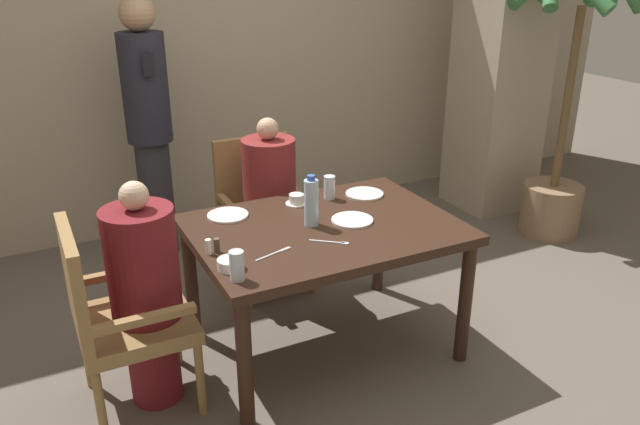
# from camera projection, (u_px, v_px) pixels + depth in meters

# --- Properties ---
(ground_plane) EXTENTS (16.00, 16.00, 0.00)m
(ground_plane) POSITION_uv_depth(u_px,v_px,m) (324.00, 346.00, 3.42)
(ground_plane) COLOR #60564C
(wall_back) EXTENTS (8.00, 0.06, 2.80)m
(wall_back) POSITION_uv_depth(u_px,v_px,m) (199.00, 41.00, 4.55)
(wall_back) COLOR tan
(wall_back) RESTS_ON ground_plane
(pillar_stone) EXTENTS (0.58, 0.58, 2.70)m
(pillar_stone) POSITION_uv_depth(u_px,v_px,m) (503.00, 42.00, 4.87)
(pillar_stone) COLOR tan
(pillar_stone) RESTS_ON ground_plane
(dining_table) EXTENTS (1.32, 0.96, 0.73)m
(dining_table) POSITION_uv_depth(u_px,v_px,m) (324.00, 241.00, 3.17)
(dining_table) COLOR #331E14
(dining_table) RESTS_ON ground_plane
(chair_left_side) EXTENTS (0.51, 0.50, 0.93)m
(chair_left_side) POSITION_uv_depth(u_px,v_px,m) (115.00, 312.00, 2.79)
(chair_left_side) COLOR olive
(chair_left_side) RESTS_ON ground_plane
(diner_in_left_chair) EXTENTS (0.32, 0.32, 1.11)m
(diner_in_left_chair) POSITION_uv_depth(u_px,v_px,m) (146.00, 293.00, 2.83)
(diner_in_left_chair) COLOR maroon
(diner_in_left_chair) RESTS_ON ground_plane
(chair_far_side) EXTENTS (0.50, 0.51, 0.93)m
(chair_far_side) POSITION_uv_depth(u_px,v_px,m) (262.00, 207.00, 3.94)
(chair_far_side) COLOR olive
(chair_far_side) RESTS_ON ground_plane
(diner_in_far_chair) EXTENTS (0.32, 0.32, 1.12)m
(diner_in_far_chair) POSITION_uv_depth(u_px,v_px,m) (270.00, 205.00, 3.80)
(diner_in_far_chair) COLOR maroon
(diner_in_far_chair) RESTS_ON ground_plane
(standing_host) EXTENTS (0.30, 0.34, 1.77)m
(standing_host) POSITION_uv_depth(u_px,v_px,m) (149.00, 123.00, 4.14)
(standing_host) COLOR #2D2D33
(standing_host) RESTS_ON ground_plane
(potted_palm) EXTENTS (0.78, 0.82, 2.32)m
(potted_palm) POSITION_uv_depth(u_px,v_px,m) (564.00, 116.00, 4.47)
(potted_palm) COLOR #896B4C
(potted_palm) RESTS_ON ground_plane
(plate_main_left) EXTENTS (0.21, 0.21, 0.01)m
(plate_main_left) POSITION_uv_depth(u_px,v_px,m) (352.00, 220.00, 3.18)
(plate_main_left) COLOR white
(plate_main_left) RESTS_ON dining_table
(plate_main_right) EXTENTS (0.21, 0.21, 0.01)m
(plate_main_right) POSITION_uv_depth(u_px,v_px,m) (228.00, 215.00, 3.24)
(plate_main_right) COLOR white
(plate_main_right) RESTS_ON dining_table
(plate_dessert_center) EXTENTS (0.21, 0.21, 0.01)m
(plate_dessert_center) POSITION_uv_depth(u_px,v_px,m) (364.00, 194.00, 3.53)
(plate_dessert_center) COLOR white
(plate_dessert_center) RESTS_ON dining_table
(teacup_with_saucer) EXTENTS (0.12, 0.12, 0.06)m
(teacup_with_saucer) POSITION_uv_depth(u_px,v_px,m) (296.00, 200.00, 3.39)
(teacup_with_saucer) COLOR white
(teacup_with_saucer) RESTS_ON dining_table
(bowl_small) EXTENTS (0.11, 0.11, 0.05)m
(bowl_small) POSITION_uv_depth(u_px,v_px,m) (230.00, 264.00, 2.70)
(bowl_small) COLOR white
(bowl_small) RESTS_ON dining_table
(water_bottle) EXTENTS (0.07, 0.07, 0.26)m
(water_bottle) POSITION_uv_depth(u_px,v_px,m) (311.00, 202.00, 3.10)
(water_bottle) COLOR silver
(water_bottle) RESTS_ON dining_table
(glass_tall_near) EXTENTS (0.06, 0.06, 0.13)m
(glass_tall_near) POSITION_uv_depth(u_px,v_px,m) (329.00, 187.00, 3.45)
(glass_tall_near) COLOR silver
(glass_tall_near) RESTS_ON dining_table
(glass_tall_mid) EXTENTS (0.06, 0.06, 0.13)m
(glass_tall_mid) POSITION_uv_depth(u_px,v_px,m) (237.00, 266.00, 2.59)
(glass_tall_mid) COLOR silver
(glass_tall_mid) RESTS_ON dining_table
(salt_shaker) EXTENTS (0.03, 0.03, 0.07)m
(salt_shaker) POSITION_uv_depth(u_px,v_px,m) (208.00, 247.00, 2.83)
(salt_shaker) COLOR white
(salt_shaker) RESTS_ON dining_table
(pepper_shaker) EXTENTS (0.03, 0.03, 0.07)m
(pepper_shaker) POSITION_uv_depth(u_px,v_px,m) (217.00, 245.00, 2.84)
(pepper_shaker) COLOR #4C3D2D
(pepper_shaker) RESTS_ON dining_table
(fork_beside_plate) EXTENTS (0.16, 0.13, 0.00)m
(fork_beside_plate) POSITION_uv_depth(u_px,v_px,m) (333.00, 242.00, 2.95)
(fork_beside_plate) COLOR silver
(fork_beside_plate) RESTS_ON dining_table
(knife_beside_plate) EXTENTS (0.20, 0.07, 0.00)m
(knife_beside_plate) POSITION_uv_depth(u_px,v_px,m) (275.00, 253.00, 2.84)
(knife_beside_plate) COLOR silver
(knife_beside_plate) RESTS_ON dining_table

